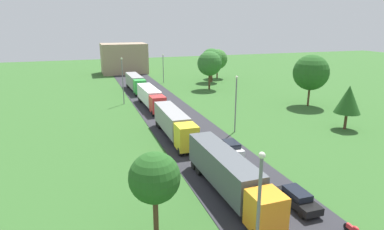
% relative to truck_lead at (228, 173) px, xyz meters
% --- Properties ---
extents(road, '(10.00, 140.00, 0.06)m').
position_rel_truck_lead_xyz_m(road, '(2.18, 8.56, -2.19)').
color(road, '#2B2B30').
rests_on(road, ground).
extents(lane_marking_centre, '(0.16, 122.16, 0.01)m').
position_rel_truck_lead_xyz_m(lane_marking_centre, '(2.18, 4.92, -2.15)').
color(lane_marking_centre, white).
rests_on(lane_marking_centre, road).
extents(truck_lead, '(2.75, 14.68, 3.76)m').
position_rel_truck_lead_xyz_m(truck_lead, '(0.00, 0.00, 0.00)').
color(truck_lead, orange).
rests_on(truck_lead, road).
extents(truck_second, '(2.55, 13.81, 3.65)m').
position_rel_truck_lead_xyz_m(truck_second, '(-0.45, 16.53, -0.04)').
color(truck_second, yellow).
rests_on(truck_second, road).
extents(truck_third, '(2.73, 13.38, 3.51)m').
position_rel_truck_lead_xyz_m(truck_third, '(-0.02, 34.24, -0.13)').
color(truck_third, red).
rests_on(truck_third, road).
extents(truck_fourth, '(2.76, 12.77, 3.57)m').
position_rel_truck_lead_xyz_m(truck_fourth, '(-0.19, 50.48, -0.09)').
color(truck_fourth, green).
rests_on(truck_fourth, road).
extents(car_second, '(1.75, 4.47, 1.48)m').
position_rel_truck_lead_xyz_m(car_second, '(4.82, -3.83, -1.38)').
color(car_second, black).
rests_on(car_second, road).
extents(car_third, '(1.98, 4.45, 1.57)m').
position_rel_truck_lead_xyz_m(car_third, '(4.47, 8.90, -1.34)').
color(car_third, white).
rests_on(car_third, road).
extents(lamppost_lead, '(0.36, 0.36, 9.25)m').
position_rel_truck_lead_xyz_m(lamppost_lead, '(-3.76, -11.58, 2.89)').
color(lamppost_lead, slate).
rests_on(lamppost_lead, ground).
extents(lamppost_second, '(0.36, 0.36, 8.22)m').
position_rel_truck_lead_xyz_m(lamppost_second, '(8.64, 16.32, 2.37)').
color(lamppost_second, slate).
rests_on(lamppost_second, ground).
extents(lamppost_third, '(0.36, 0.36, 8.98)m').
position_rel_truck_lead_xyz_m(lamppost_third, '(-4.40, 38.76, 2.76)').
color(lamppost_third, slate).
rests_on(lamppost_third, ground).
extents(lamppost_fourth, '(0.36, 0.36, 7.56)m').
position_rel_truck_lead_xyz_m(lamppost_fourth, '(8.52, 58.82, 2.04)').
color(lamppost_fourth, slate).
rests_on(lamppost_fourth, ground).
extents(tree_oak, '(3.74, 3.74, 6.61)m').
position_rel_truck_lead_xyz_m(tree_oak, '(24.84, 12.24, 2.31)').
color(tree_oak, '#513823').
rests_on(tree_oak, ground).
extents(tree_birch, '(5.56, 5.56, 8.87)m').
position_rel_truck_lead_xyz_m(tree_birch, '(21.04, 56.28, 3.83)').
color(tree_birch, '#513823').
rests_on(tree_birch, ground).
extents(tree_maple, '(5.61, 5.61, 8.20)m').
position_rel_truck_lead_xyz_m(tree_maple, '(24.90, 61.36, 3.16)').
color(tree_maple, '#513823').
rests_on(tree_maple, ground).
extents(tree_pine, '(5.75, 5.75, 9.02)m').
position_rel_truck_lead_xyz_m(tree_pine, '(16.84, 47.09, 3.91)').
color(tree_pine, '#513823').
rests_on(tree_pine, ground).
extents(tree_elm, '(3.74, 3.74, 6.64)m').
position_rel_truck_lead_xyz_m(tree_elm, '(-7.57, -3.77, 2.53)').
color(tree_elm, '#513823').
rests_on(tree_elm, ground).
extents(tree_ash, '(6.62, 6.62, 9.70)m').
position_rel_truck_lead_xyz_m(tree_ash, '(28.83, 26.03, 4.16)').
color(tree_ash, '#513823').
rests_on(tree_ash, ground).
extents(distant_building, '(13.63, 9.66, 9.14)m').
position_rel_truck_lead_xyz_m(distant_building, '(1.20, 79.95, 2.35)').
color(distant_building, '#9E846B').
rests_on(distant_building, ground).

